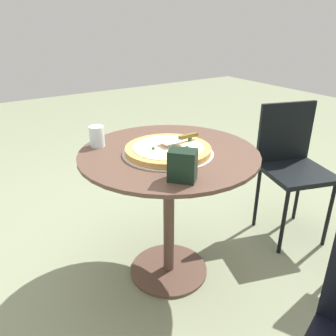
{
  "coord_description": "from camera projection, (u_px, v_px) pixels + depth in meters",
  "views": [
    {
      "loc": [
        -1.28,
        0.84,
        1.34
      ],
      "look_at": [
        -0.02,
        0.02,
        0.66
      ],
      "focal_mm": 36.06,
      "sensor_mm": 36.0,
      "label": 1
    }
  ],
  "objects": [
    {
      "name": "pizza_server",
      "position": [
        180.0,
        138.0,
        1.64
      ],
      "size": [
        0.08,
        0.21,
        0.02
      ],
      "color": "silver",
      "rests_on": "pizza_on_tray"
    },
    {
      "name": "drinking_cup",
      "position": [
        97.0,
        136.0,
        1.69
      ],
      "size": [
        0.07,
        0.07,
        0.1
      ],
      "primitive_type": "cylinder",
      "color": "silver",
      "rests_on": "patio_table"
    },
    {
      "name": "patio_table",
      "position": [
        169.0,
        184.0,
        1.72
      ],
      "size": [
        0.88,
        0.88,
        0.74
      ],
      "color": "brown",
      "rests_on": "ground"
    },
    {
      "name": "patio_chair_near",
      "position": [
        292.0,
        160.0,
        2.12
      ],
      "size": [
        0.48,
        0.48,
        0.86
      ],
      "color": "black",
      "rests_on": "ground"
    },
    {
      "name": "napkin_dispenser",
      "position": [
        183.0,
        165.0,
        1.33
      ],
      "size": [
        0.13,
        0.13,
        0.13
      ],
      "primitive_type": "cube",
      "rotation": [
        0.0,
        0.0,
        3.88
      ],
      "color": "black",
      "rests_on": "patio_table"
    },
    {
      "name": "ground_plane",
      "position": [
        169.0,
        270.0,
        1.95
      ],
      "size": [
        10.0,
        10.0,
        0.0
      ],
      "primitive_type": "plane",
      "color": "gray"
    },
    {
      "name": "pizza_on_tray",
      "position": [
        168.0,
        150.0,
        1.61
      ],
      "size": [
        0.44,
        0.44,
        0.05
      ],
      "color": "silver",
      "rests_on": "patio_table"
    }
  ]
}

